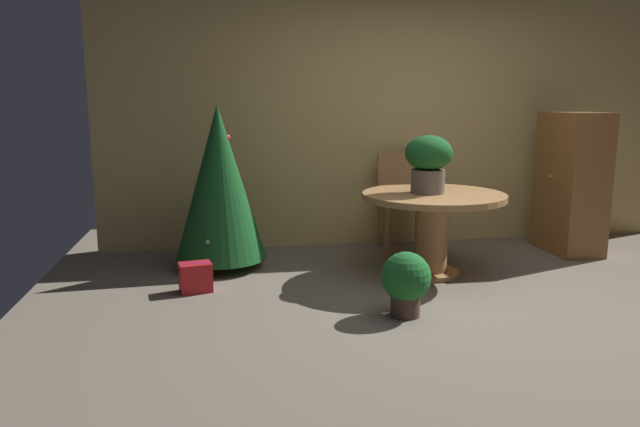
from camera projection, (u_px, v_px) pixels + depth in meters
ground_plane at (480, 312)px, 4.26m from camera, size 6.60×6.60×0.00m
back_wall_panel at (397, 117)px, 6.15m from camera, size 6.00×0.10×2.60m
round_dining_table at (433, 215)px, 5.06m from camera, size 1.20×1.20×0.71m
flower_vase at (429, 160)px, 4.98m from camera, size 0.39×0.39×0.48m
wooden_chair_far at (401, 195)px, 5.96m from camera, size 0.47×0.45×0.95m
holiday_tree at (219, 183)px, 5.24m from camera, size 0.79×0.79×1.44m
gift_box_red at (196, 277)px, 4.69m from camera, size 0.27×0.21×0.23m
wooden_cabinet at (571, 183)px, 5.83m from camera, size 0.44×0.70×1.36m
potted_plant at (406, 280)px, 4.13m from camera, size 0.35×0.35×0.45m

